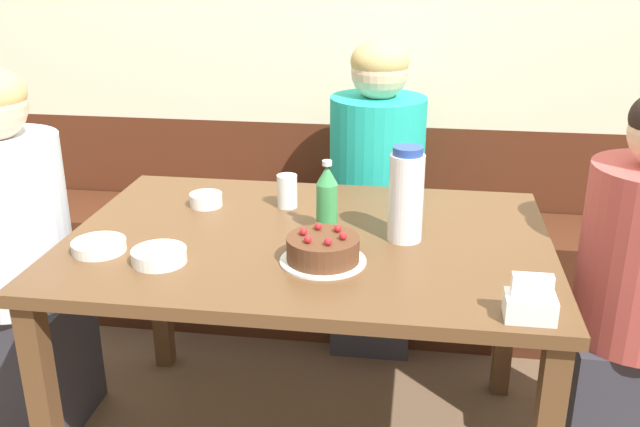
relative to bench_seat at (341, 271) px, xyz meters
name	(u,v)px	position (x,y,z in m)	size (l,w,h in m)	color
back_wall	(350,13)	(0.00, 0.22, 1.02)	(4.80, 0.04, 2.50)	#4C2314
bench_seat	(341,271)	(0.00, 0.00, 0.00)	(2.66, 0.38, 0.46)	#472314
dining_table	(308,264)	(0.00, -0.83, 0.42)	(1.35, 0.93, 0.74)	brown
birthday_cake	(323,250)	(0.07, -1.00, 0.54)	(0.22, 0.22, 0.09)	white
water_pitcher	(406,195)	(0.27, -0.82, 0.63)	(0.10, 0.10, 0.27)	white
soju_bottle	(327,198)	(0.05, -0.79, 0.60)	(0.06, 0.06, 0.21)	#388E4C
napkin_holder	(530,303)	(0.56, -1.22, 0.54)	(0.11, 0.08, 0.11)	white
bowl_soup_white	(99,246)	(-0.54, -1.02, 0.52)	(0.14, 0.14, 0.03)	white
bowl_rice_small	(159,256)	(-0.35, -1.06, 0.52)	(0.14, 0.14, 0.04)	white
bowl_side_dish	(206,200)	(-0.36, -0.64, 0.52)	(0.10, 0.10, 0.04)	white
glass_water_tall	(287,191)	(-0.10, -0.61, 0.56)	(0.06, 0.06, 0.10)	silver
person_teal_shirt	(376,202)	(0.14, -0.11, 0.35)	(0.35, 0.35, 1.19)	#33333D
person_pale_blue_shirt	(639,297)	(0.93, -0.75, 0.34)	(0.36, 0.36, 1.16)	#33333D
person_grey_tee	(16,259)	(-0.93, -0.79, 0.35)	(0.35, 0.35, 1.18)	#33333D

